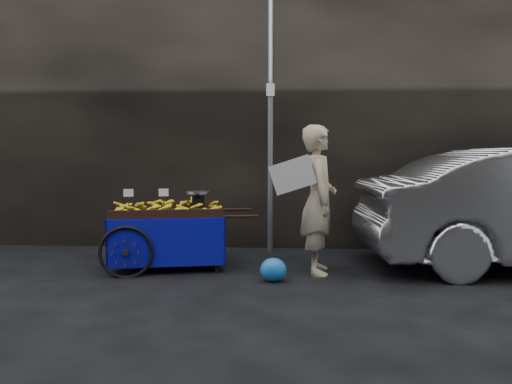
{
  "coord_description": "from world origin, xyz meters",
  "views": [
    {
      "loc": [
        0.5,
        -6.08,
        1.55
      ],
      "look_at": [
        0.13,
        0.5,
        0.97
      ],
      "focal_mm": 35.0,
      "sensor_mm": 36.0,
      "label": 1
    }
  ],
  "objects": [
    {
      "name": "plastic_bag",
      "position": [
        0.38,
        -0.37,
        0.14
      ],
      "size": [
        0.31,
        0.25,
        0.28
      ],
      "primitive_type": "ellipsoid",
      "color": "blue",
      "rests_on": "ground"
    },
    {
      "name": "banana_cart",
      "position": [
        -1.05,
        0.27,
        0.65
      ],
      "size": [
        2.08,
        1.23,
        1.06
      ],
      "rotation": [
        0.0,
        0.0,
        0.19
      ],
      "color": "black",
      "rests_on": "ground"
    },
    {
      "name": "street_pole",
      "position": [
        0.3,
        1.3,
        2.01
      ],
      "size": [
        0.12,
        0.1,
        4.0
      ],
      "color": "slate",
      "rests_on": "ground"
    },
    {
      "name": "ground",
      "position": [
        0.0,
        0.0,
        0.0
      ],
      "size": [
        80.0,
        80.0,
        0.0
      ],
      "primitive_type": "plane",
      "color": "black",
      "rests_on": "ground"
    },
    {
      "name": "vendor",
      "position": [
        0.93,
        0.07,
        0.92
      ],
      "size": [
        0.84,
        0.68,
        1.84
      ],
      "rotation": [
        0.0,
        0.0,
        1.58
      ],
      "color": "tan",
      "rests_on": "ground"
    },
    {
      "name": "building_wall",
      "position": [
        0.39,
        2.6,
        2.5
      ],
      "size": [
        13.5,
        2.0,
        5.0
      ],
      "color": "black",
      "rests_on": "ground"
    }
  ]
}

